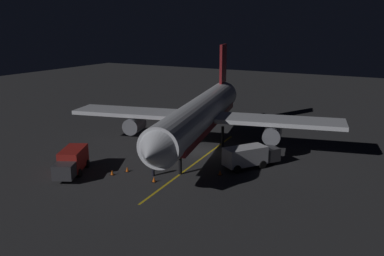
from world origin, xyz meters
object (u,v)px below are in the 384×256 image
(ground_crew_worker, at_px, (153,168))
(traffic_cone_near_left, at_px, (127,169))
(traffic_cone_under_wing, at_px, (112,173))
(airliner, at_px, (201,115))
(traffic_cone_near_right, at_px, (154,180))
(traffic_cone_far, at_px, (220,173))
(baggage_truck, at_px, (72,162))
(catering_truck, at_px, (250,156))

(ground_crew_worker, distance_m, traffic_cone_near_left, 3.26)
(traffic_cone_under_wing, bearing_deg, traffic_cone_near_left, -115.57)
(traffic_cone_near_left, bearing_deg, airliner, -107.25)
(traffic_cone_near_right, bearing_deg, traffic_cone_far, -135.01)
(traffic_cone_near_left, height_order, traffic_cone_near_right, same)
(baggage_truck, height_order, traffic_cone_under_wing, baggage_truck)
(baggage_truck, relative_size, traffic_cone_under_wing, 11.52)
(baggage_truck, xyz_separation_m, traffic_cone_far, (-13.98, -7.30, -1.09))
(catering_truck, height_order, traffic_cone_under_wing, catering_truck)
(traffic_cone_near_right, relative_size, traffic_cone_far, 1.00)
(airliner, height_order, traffic_cone_near_left, airliner)
(traffic_cone_near_left, xyz_separation_m, traffic_cone_near_right, (-4.25, 1.13, 0.00))
(traffic_cone_near_right, relative_size, traffic_cone_under_wing, 1.00)
(traffic_cone_near_left, relative_size, traffic_cone_far, 1.00)
(catering_truck, bearing_deg, traffic_cone_near_right, 52.38)
(airliner, distance_m, traffic_cone_far, 10.11)
(catering_truck, bearing_deg, ground_crew_worker, 43.28)
(airliner, xyz_separation_m, traffic_cone_far, (-5.93, 6.92, -4.38))
(catering_truck, bearing_deg, traffic_cone_far, 64.83)
(traffic_cone_near_left, distance_m, traffic_cone_near_right, 4.40)
(catering_truck, bearing_deg, traffic_cone_near_left, 34.97)
(airliner, relative_size, catering_truck, 5.64)
(catering_truck, height_order, traffic_cone_far, catering_truck)
(catering_truck, relative_size, traffic_cone_near_left, 11.98)
(catering_truck, distance_m, traffic_cone_near_right, 11.27)
(airliner, relative_size, traffic_cone_far, 67.54)
(baggage_truck, height_order, traffic_cone_near_left, baggage_truck)
(airliner, height_order, ground_crew_worker, airliner)
(ground_crew_worker, bearing_deg, catering_truck, -136.72)
(traffic_cone_under_wing, bearing_deg, airliner, -108.38)
(traffic_cone_near_left, xyz_separation_m, traffic_cone_far, (-9.29, -3.91, 0.00))
(baggage_truck, bearing_deg, catering_truck, -144.77)
(traffic_cone_far, bearing_deg, ground_crew_worker, 30.56)
(baggage_truck, height_order, traffic_cone_near_right, baggage_truck)
(catering_truck, xyz_separation_m, traffic_cone_under_wing, (11.87, 9.37, -1.01))
(traffic_cone_near_right, bearing_deg, traffic_cone_near_left, -14.83)
(baggage_truck, distance_m, traffic_cone_far, 15.81)
(traffic_cone_near_right, distance_m, traffic_cone_far, 7.13)
(ground_crew_worker, relative_size, traffic_cone_near_right, 3.16)
(traffic_cone_far, bearing_deg, baggage_truck, 27.58)
(catering_truck, bearing_deg, traffic_cone_under_wing, 38.29)
(ground_crew_worker, relative_size, traffic_cone_under_wing, 3.16)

